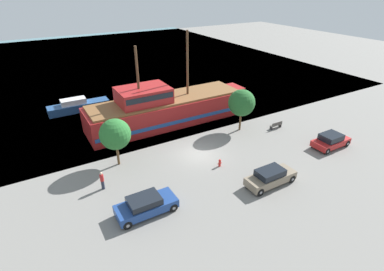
{
  "coord_description": "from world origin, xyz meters",
  "views": [
    {
      "loc": [
        -13.94,
        -22.49,
        16.03
      ],
      "look_at": [
        0.36,
        2.0,
        1.2
      ],
      "focal_mm": 28.0,
      "sensor_mm": 36.0,
      "label": 1
    }
  ],
  "objects_px": {
    "pirate_ship": "(166,108)",
    "parked_car_curb_front": "(331,141)",
    "fire_hydrant": "(220,163)",
    "bench_promenade_east": "(276,125)",
    "parked_car_curb_mid": "(270,177)",
    "parked_car_curb_rear": "(146,205)",
    "moored_boat_dockside": "(78,106)",
    "pedestrian_walking_near": "(102,181)"
  },
  "relations": [
    {
      "from": "parked_car_curb_front",
      "to": "bench_promenade_east",
      "type": "relative_size",
      "value": 2.65
    },
    {
      "from": "moored_boat_dockside",
      "to": "bench_promenade_east",
      "type": "distance_m",
      "value": 26.32
    },
    {
      "from": "parked_car_curb_rear",
      "to": "fire_hydrant",
      "type": "relative_size",
      "value": 6.11
    },
    {
      "from": "pirate_ship",
      "to": "parked_car_curb_rear",
      "type": "bearing_deg",
      "value": -121.16
    },
    {
      "from": "parked_car_curb_mid",
      "to": "pedestrian_walking_near",
      "type": "height_order",
      "value": "pedestrian_walking_near"
    },
    {
      "from": "fire_hydrant",
      "to": "parked_car_curb_rear",
      "type": "bearing_deg",
      "value": -163.85
    },
    {
      "from": "bench_promenade_east",
      "to": "parked_car_curb_front",
      "type": "bearing_deg",
      "value": -74.11
    },
    {
      "from": "pirate_ship",
      "to": "bench_promenade_east",
      "type": "bearing_deg",
      "value": -37.72
    },
    {
      "from": "fire_hydrant",
      "to": "pedestrian_walking_near",
      "type": "bearing_deg",
      "value": 168.55
    },
    {
      "from": "parked_car_curb_rear",
      "to": "moored_boat_dockside",
      "type": "bearing_deg",
      "value": 90.42
    },
    {
      "from": "moored_boat_dockside",
      "to": "bench_promenade_east",
      "type": "relative_size",
      "value": 5.01
    },
    {
      "from": "parked_car_curb_front",
      "to": "parked_car_curb_rear",
      "type": "height_order",
      "value": "parked_car_curb_front"
    },
    {
      "from": "moored_boat_dockside",
      "to": "pedestrian_walking_near",
      "type": "relative_size",
      "value": 4.72
    },
    {
      "from": "parked_car_curb_front",
      "to": "fire_hydrant",
      "type": "distance_m",
      "value": 12.75
    },
    {
      "from": "moored_boat_dockside",
      "to": "parked_car_curb_rear",
      "type": "xyz_separation_m",
      "value": [
        0.17,
        -23.6,
        0.05
      ]
    },
    {
      "from": "pirate_ship",
      "to": "fire_hydrant",
      "type": "bearing_deg",
      "value": -89.67
    },
    {
      "from": "parked_car_curb_mid",
      "to": "bench_promenade_east",
      "type": "bearing_deg",
      "value": 43.06
    },
    {
      "from": "pirate_ship",
      "to": "bench_promenade_east",
      "type": "distance_m",
      "value": 13.63
    },
    {
      "from": "moored_boat_dockside",
      "to": "pedestrian_walking_near",
      "type": "bearing_deg",
      "value": -95.66
    },
    {
      "from": "parked_car_curb_mid",
      "to": "pirate_ship",
      "type": "bearing_deg",
      "value": 97.8
    },
    {
      "from": "parked_car_curb_rear",
      "to": "bench_promenade_east",
      "type": "distance_m",
      "value": 20.15
    },
    {
      "from": "parked_car_curb_mid",
      "to": "fire_hydrant",
      "type": "distance_m",
      "value": 5.07
    },
    {
      "from": "moored_boat_dockside",
      "to": "parked_car_curb_mid",
      "type": "height_order",
      "value": "moored_boat_dockside"
    },
    {
      "from": "pirate_ship",
      "to": "parked_car_curb_front",
      "type": "relative_size",
      "value": 4.97
    },
    {
      "from": "pirate_ship",
      "to": "moored_boat_dockside",
      "type": "distance_m",
      "value": 12.92
    },
    {
      "from": "bench_promenade_east",
      "to": "fire_hydrant",
      "type": "bearing_deg",
      "value": -162.48
    },
    {
      "from": "parked_car_curb_front",
      "to": "parked_car_curb_mid",
      "type": "bearing_deg",
      "value": -170.54
    },
    {
      "from": "moored_boat_dockside",
      "to": "parked_car_curb_front",
      "type": "xyz_separation_m",
      "value": [
        21.22,
        -23.97,
        0.05
      ]
    },
    {
      "from": "parked_car_curb_front",
      "to": "parked_car_curb_rear",
      "type": "bearing_deg",
      "value": 179.0
    },
    {
      "from": "fire_hydrant",
      "to": "pedestrian_walking_near",
      "type": "relative_size",
      "value": 0.45
    },
    {
      "from": "parked_car_curb_rear",
      "to": "pedestrian_walking_near",
      "type": "xyz_separation_m",
      "value": [
        -2.05,
        4.66,
        0.11
      ]
    },
    {
      "from": "parked_car_curb_front",
      "to": "bench_promenade_east",
      "type": "bearing_deg",
      "value": 105.89
    },
    {
      "from": "pirate_ship",
      "to": "parked_car_curb_front",
      "type": "distance_m",
      "value": 19.18
    },
    {
      "from": "parked_car_curb_mid",
      "to": "bench_promenade_east",
      "type": "xyz_separation_m",
      "value": [
        8.49,
        7.94,
        -0.34
      ]
    },
    {
      "from": "parked_car_curb_mid",
      "to": "parked_car_curb_rear",
      "type": "distance_m",
      "value": 10.98
    },
    {
      "from": "parked_car_curb_front",
      "to": "bench_promenade_east",
      "type": "height_order",
      "value": "parked_car_curb_front"
    },
    {
      "from": "parked_car_curb_mid",
      "to": "pedestrian_walking_near",
      "type": "relative_size",
      "value": 2.76
    },
    {
      "from": "parked_car_curb_front",
      "to": "parked_car_curb_rear",
      "type": "xyz_separation_m",
      "value": [
        -21.04,
        0.37,
        -0.0
      ]
    },
    {
      "from": "moored_boat_dockside",
      "to": "fire_hydrant",
      "type": "bearing_deg",
      "value": -67.37
    },
    {
      "from": "pirate_ship",
      "to": "parked_car_curb_mid",
      "type": "height_order",
      "value": "pirate_ship"
    },
    {
      "from": "parked_car_curb_mid",
      "to": "fire_hydrant",
      "type": "bearing_deg",
      "value": 115.23
    },
    {
      "from": "pirate_ship",
      "to": "parked_car_curb_mid",
      "type": "xyz_separation_m",
      "value": [
        2.22,
        -16.23,
        -1.13
      ]
    }
  ]
}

